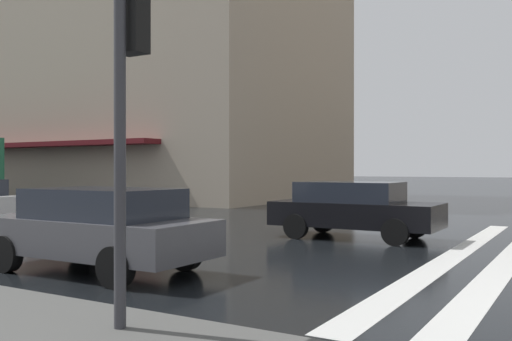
{
  "coord_description": "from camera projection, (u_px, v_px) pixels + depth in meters",
  "views": [
    {
      "loc": [
        -7.82,
        1.62,
        1.75
      ],
      "look_at": [
        4.23,
        8.75,
        1.69
      ],
      "focal_mm": 39.48,
      "sensor_mm": 36.0,
      "label": 1
    }
  ],
  "objects": [
    {
      "name": "traffic_signal_post",
      "position": [
        128.0,
        69.0,
        5.72
      ],
      "size": [
        0.44,
        0.3,
        3.62
      ],
      "color": "#333338",
      "rests_on": "sidewalk_pavement"
    },
    {
      "name": "car_black",
      "position": [
        354.0,
        208.0,
        14.03
      ],
      "size": [
        1.85,
        4.1,
        1.41
      ],
      "color": "black",
      "rests_on": "ground_plane"
    },
    {
      "name": "haussmann_block_mid",
      "position": [
        132.0,
        59.0,
        37.16
      ],
      "size": [
        16.23,
        25.28,
        18.41
      ],
      "color": "tan",
      "rests_on": "ground_plane"
    },
    {
      "name": "car_dark_grey",
      "position": [
        99.0,
        227.0,
        9.5
      ],
      "size": [
        1.85,
        4.1,
        1.41
      ],
      "color": "#4C4C51",
      "rests_on": "ground_plane"
    }
  ]
}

